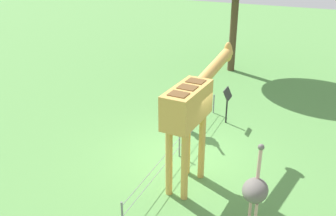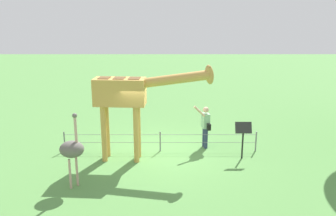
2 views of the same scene
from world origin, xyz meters
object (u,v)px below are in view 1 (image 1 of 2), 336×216
Objects in this scene: info_sign at (227,99)px; giraffe at (193,105)px; visitor at (188,108)px; ostrich at (255,190)px.

giraffe is at bearing -179.11° from info_sign.
info_sign is at bearing 0.89° from giraffe.
visitor is at bearing 22.71° from giraffe.
ostrich is at bearing -126.32° from giraffe.
info_sign is (1.19, -1.04, 0.05)m from visitor.
ostrich reaches higher than info_sign.
ostrich reaches higher than visitor.
visitor is 5.19m from ostrich.
ostrich is (-1.49, -2.02, -1.09)m from giraffe.
info_sign is (5.32, 2.08, -0.23)m from ostrich.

